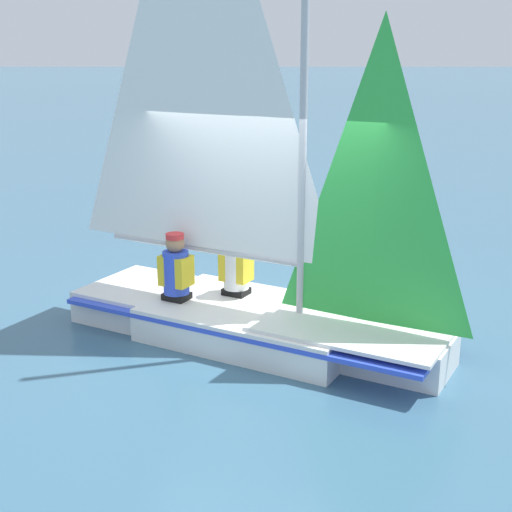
# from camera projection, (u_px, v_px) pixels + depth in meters

# --- Properties ---
(ground_plane) EXTENTS (260.00, 260.00, 0.00)m
(ground_plane) POSITION_uv_depth(u_px,v_px,m) (256.00, 338.00, 8.13)
(ground_plane) COLOR #38607A
(sailboat_main) EXTENTS (3.36, 4.48, 5.90)m
(sailboat_main) POSITION_uv_depth(u_px,v_px,m) (250.00, 262.00, 7.92)
(sailboat_main) COLOR white
(sailboat_main) RESTS_ON ground_plane
(sailor_helm) EXTENTS (0.41, 0.42, 1.16)m
(sailor_helm) POSITION_uv_depth(u_px,v_px,m) (236.00, 274.00, 8.38)
(sailor_helm) COLOR black
(sailor_helm) RESTS_ON ground_plane
(sailor_crew) EXTENTS (0.41, 0.42, 1.16)m
(sailor_crew) POSITION_uv_depth(u_px,v_px,m) (176.00, 278.00, 8.21)
(sailor_crew) COLOR black
(sailor_crew) RESTS_ON ground_plane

